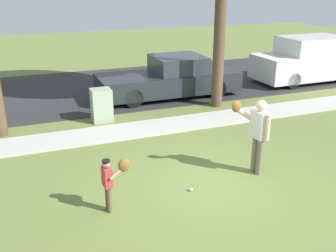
# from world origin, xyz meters

# --- Properties ---
(ground_plane) EXTENTS (48.00, 48.00, 0.00)m
(ground_plane) POSITION_xyz_m (0.00, 3.50, 0.00)
(ground_plane) COLOR olive
(sidewalk_strip) EXTENTS (36.00, 1.20, 0.06)m
(sidewalk_strip) POSITION_xyz_m (0.00, 3.60, 0.03)
(sidewalk_strip) COLOR beige
(sidewalk_strip) RESTS_ON ground
(road_surface) EXTENTS (36.00, 6.80, 0.02)m
(road_surface) POSITION_xyz_m (0.00, 8.60, 0.01)
(road_surface) COLOR #2D2D30
(road_surface) RESTS_ON ground
(person_adult) EXTENTS (0.73, 0.61, 1.71)m
(person_adult) POSITION_xyz_m (1.18, 0.12, 1.05)
(person_adult) COLOR #6B6656
(person_adult) RESTS_ON ground
(person_child) EXTENTS (0.49, 0.40, 1.10)m
(person_child) POSITION_xyz_m (-2.16, -0.23, 0.71)
(person_child) COLOR brown
(person_child) RESTS_ON ground
(baseball) EXTENTS (0.07, 0.07, 0.07)m
(baseball) POSITION_xyz_m (-0.49, -0.11, 0.04)
(baseball) COLOR white
(baseball) RESTS_ON ground
(utility_cabinet) EXTENTS (0.61, 0.55, 1.02)m
(utility_cabinet) POSITION_xyz_m (-1.29, 4.77, 0.51)
(utility_cabinet) COLOR #9EB293
(utility_cabinet) RESTS_ON ground
(parked_pickup_dark) EXTENTS (5.20, 1.95, 1.48)m
(parked_pickup_dark) POSITION_xyz_m (1.69, 6.57, 0.67)
(parked_pickup_dark) COLOR #23282D
(parked_pickup_dark) RESTS_ON road_surface
(parked_van_white) EXTENTS (5.00, 1.95, 1.88)m
(parked_van_white) POSITION_xyz_m (8.17, 6.57, 0.90)
(parked_van_white) COLOR silver
(parked_van_white) RESTS_ON road_surface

